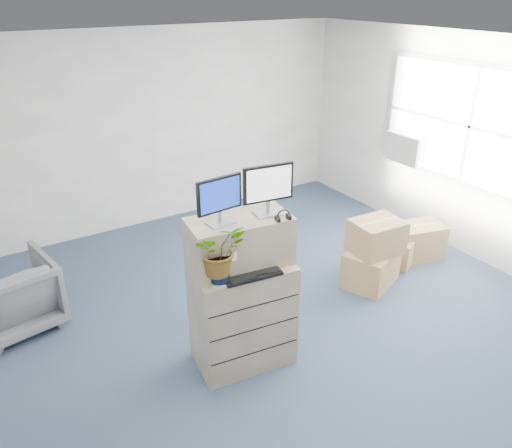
% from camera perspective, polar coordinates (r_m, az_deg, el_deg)
% --- Properties ---
extents(ground, '(7.00, 7.00, 0.00)m').
position_cam_1_polar(ground, '(5.29, 4.89, -12.94)').
color(ground, '#29384B').
rests_on(ground, ground).
extents(wall_back, '(6.00, 0.02, 2.80)m').
position_cam_1_polar(wall_back, '(7.47, -11.18, 10.58)').
color(wall_back, '#B4B3AB').
rests_on(wall_back, ground).
extents(wall_right, '(0.02, 7.00, 2.80)m').
position_cam_1_polar(wall_right, '(6.72, 26.62, 6.59)').
color(wall_right, '#B4B3AB').
rests_on(wall_right, ground).
extents(window, '(0.07, 2.72, 1.52)m').
position_cam_1_polar(window, '(6.85, 23.40, 10.20)').
color(window, gray).
rests_on(window, wall_right).
extents(ac_unit, '(0.24, 0.60, 0.40)m').
position_cam_1_polar(ac_unit, '(7.45, 16.79, 8.31)').
color(ac_unit, silver).
rests_on(ac_unit, wall_right).
extents(filing_cabinet_lower, '(0.96, 0.65, 1.04)m').
position_cam_1_polar(filing_cabinet_lower, '(4.73, -1.52, -10.29)').
color(filing_cabinet_lower, '#87735D').
rests_on(filing_cabinet_lower, ground).
extents(filing_cabinet_upper, '(0.94, 0.56, 0.45)m').
position_cam_1_polar(filing_cabinet_upper, '(4.37, -1.89, -2.02)').
color(filing_cabinet_upper, '#87735D').
rests_on(filing_cabinet_upper, filing_cabinet_lower).
extents(monitor_left, '(0.42, 0.18, 0.41)m').
position_cam_1_polar(monitor_left, '(4.09, -4.19, 2.96)').
color(monitor_left, '#99999E').
rests_on(monitor_left, filing_cabinet_upper).
extents(monitor_right, '(0.46, 0.20, 0.45)m').
position_cam_1_polar(monitor_right, '(4.25, 1.43, 4.24)').
color(monitor_right, '#99999E').
rests_on(monitor_right, filing_cabinet_upper).
extents(headphones, '(0.13, 0.03, 0.13)m').
position_cam_1_polar(headphones, '(4.23, 3.12, 0.89)').
color(headphones, black).
rests_on(headphones, filing_cabinet_upper).
extents(keyboard, '(0.54, 0.28, 0.03)m').
position_cam_1_polar(keyboard, '(4.30, -0.55, -5.75)').
color(keyboard, black).
rests_on(keyboard, filing_cabinet_lower).
extents(mouse, '(0.09, 0.06, 0.03)m').
position_cam_1_polar(mouse, '(4.48, 2.91, -4.36)').
color(mouse, silver).
rests_on(mouse, filing_cabinet_lower).
extents(water_bottle, '(0.07, 0.07, 0.23)m').
position_cam_1_polar(water_bottle, '(4.46, -0.42, -2.91)').
color(water_bottle, gray).
rests_on(water_bottle, filing_cabinet_lower).
extents(phone_dock, '(0.07, 0.06, 0.14)m').
position_cam_1_polar(phone_dock, '(4.42, -2.22, -4.34)').
color(phone_dock, silver).
rests_on(phone_dock, filing_cabinet_lower).
extents(external_drive, '(0.23, 0.19, 0.06)m').
position_cam_1_polar(external_drive, '(4.61, 1.46, -3.17)').
color(external_drive, black).
rests_on(external_drive, filing_cabinet_lower).
extents(tissue_box, '(0.22, 0.12, 0.08)m').
position_cam_1_polar(tissue_box, '(4.55, 1.41, -2.56)').
color(tissue_box, '#3B8ACA').
rests_on(tissue_box, external_drive).
extents(potted_plant, '(0.49, 0.53, 0.45)m').
position_cam_1_polar(potted_plant, '(4.10, -4.26, -3.57)').
color(potted_plant, '#9EB18E').
rests_on(potted_plant, filing_cabinet_lower).
extents(office_chair, '(0.94, 0.90, 0.84)m').
position_cam_1_polar(office_chair, '(5.79, -26.16, -7.01)').
color(office_chair, '#5A5A5E').
rests_on(office_chair, ground).
extents(cardboard_boxes, '(1.73, 0.83, 0.84)m').
position_cam_1_polar(cardboard_boxes, '(6.43, 15.13, -2.85)').
color(cardboard_boxes, '#A3794E').
rests_on(cardboard_boxes, ground).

